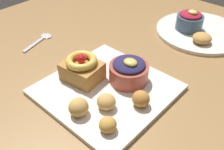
# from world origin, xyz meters

# --- Properties ---
(dining_table) EXTENTS (1.27, 1.00, 0.73)m
(dining_table) POSITION_xyz_m (0.00, 0.00, 0.64)
(dining_table) COLOR olive
(dining_table) RESTS_ON ground_plane
(front_plate) EXTENTS (0.29, 0.29, 0.01)m
(front_plate) POSITION_xyz_m (0.01, -0.20, 0.74)
(front_plate) COLOR white
(front_plate) RESTS_ON dining_table
(cake_slice) EXTENTS (0.10, 0.09, 0.07)m
(cake_slice) POSITION_xyz_m (-0.05, -0.21, 0.77)
(cake_slice) COLOR #B77F3D
(cake_slice) RESTS_ON front_plate
(berry_ramekin) EXTENTS (0.10, 0.10, 0.07)m
(berry_ramekin) POSITION_xyz_m (0.04, -0.14, 0.77)
(berry_ramekin) COLOR #B24C3D
(berry_ramekin) RESTS_ON front_plate
(fritter_front) EXTENTS (0.04, 0.04, 0.04)m
(fritter_front) POSITION_xyz_m (0.06, -0.25, 0.76)
(fritter_front) COLOR tan
(fritter_front) RESTS_ON front_plate
(fritter_middle) EXTENTS (0.04, 0.04, 0.04)m
(fritter_middle) POSITION_xyz_m (0.11, -0.19, 0.76)
(fritter_middle) COLOR #BC7F38
(fritter_middle) RESTS_ON front_plate
(fritter_back) EXTENTS (0.04, 0.04, 0.03)m
(fritter_back) POSITION_xyz_m (0.11, -0.29, 0.76)
(fritter_back) COLOR gold
(fritter_back) RESTS_ON front_plate
(fritter_extra) EXTENTS (0.04, 0.04, 0.04)m
(fritter_extra) POSITION_xyz_m (0.03, -0.30, 0.76)
(fritter_extra) COLOR tan
(fritter_extra) RESTS_ON front_plate
(back_plate) EXTENTS (0.29, 0.29, 0.01)m
(back_plate) POSITION_xyz_m (0.05, 0.24, 0.74)
(back_plate) COLOR white
(back_plate) RESTS_ON dining_table
(back_ramekin) EXTENTS (0.09, 0.09, 0.07)m
(back_ramekin) POSITION_xyz_m (0.01, 0.22, 0.77)
(back_ramekin) COLOR #3D5675
(back_ramekin) RESTS_ON back_plate
(back_pastry) EXTENTS (0.06, 0.06, 0.03)m
(back_pastry) POSITION_xyz_m (0.09, 0.16, 0.76)
(back_pastry) COLOR #C68E47
(back_pastry) RESTS_ON back_plate
(spoon) EXTENTS (0.06, 0.12, 0.00)m
(spoon) POSITION_xyz_m (-0.32, -0.16, 0.73)
(spoon) COLOR silver
(spoon) RESTS_ON dining_table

